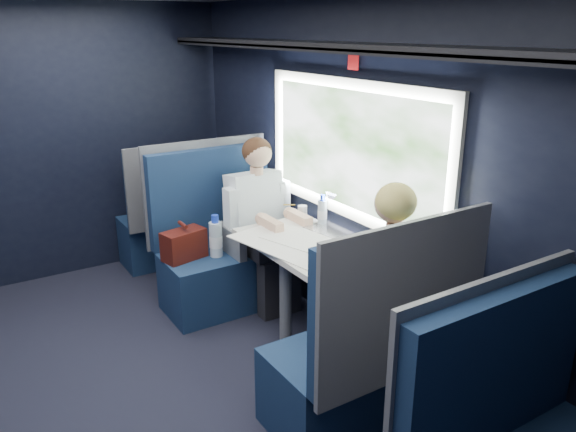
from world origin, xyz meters
TOP-DOWN VIEW (x-y plane):
  - ground at (0.00, 0.00)m, footprint 2.80×4.20m
  - room_shell at (0.02, 0.00)m, footprint 3.00×4.40m
  - table at (1.03, 0.00)m, footprint 0.62×1.00m
  - seat_bay_near at (0.84, 0.87)m, footprint 1.04×0.62m
  - seat_bay_far at (0.85, -0.87)m, footprint 1.04×0.62m
  - seat_row_front at (0.85, 1.80)m, footprint 1.04×0.51m
  - man at (1.10, 0.70)m, footprint 0.53×0.56m
  - woman at (1.10, -0.71)m, footprint 0.53×0.56m
  - papers at (1.02, 0.01)m, footprint 0.75×0.96m
  - laptop at (1.37, 0.09)m, footprint 0.29×0.36m
  - bottle_small at (1.33, 0.22)m, footprint 0.07×0.07m
  - cup at (1.30, 0.44)m, footprint 0.07×0.07m

SIDE VIEW (x-z plane):
  - ground at x=0.00m, z-range -0.01..0.00m
  - seat_row_front at x=0.85m, z-range -0.17..0.99m
  - seat_bay_far at x=0.85m, z-range -0.22..1.04m
  - seat_bay_near at x=0.84m, z-range -0.21..1.05m
  - table at x=1.03m, z-range 0.29..1.03m
  - man at x=1.10m, z-range 0.06..1.38m
  - woman at x=1.10m, z-range 0.07..1.39m
  - papers at x=1.02m, z-range 0.74..0.75m
  - cup at x=1.30m, z-range 0.74..0.83m
  - laptop at x=1.37m, z-range 0.69..0.93m
  - bottle_small at x=1.33m, z-range 0.73..0.95m
  - room_shell at x=0.02m, z-range 0.28..2.68m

